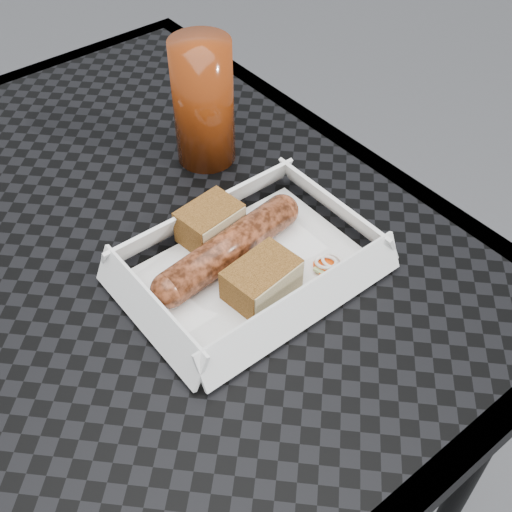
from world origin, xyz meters
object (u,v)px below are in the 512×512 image
Objects in this scene: patio_table at (70,318)px; food_tray at (250,270)px; bratwurst at (229,248)px; drink_glass at (203,103)px.

food_tray is (0.16, -0.12, 0.08)m from patio_table.
food_tray is at bearing -66.22° from bratwurst.
bratwurst is at bearing -34.94° from patio_table.
bratwurst is at bearing 113.78° from food_tray.
bratwurst is (0.15, -0.10, 0.10)m from patio_table.
bratwurst is (-0.01, 0.02, 0.02)m from food_tray.
drink_glass is (0.09, 0.16, 0.05)m from bratwurst.
patio_table is 5.28× the size of drink_glass.
food_tray is 0.03m from bratwurst.
food_tray is 0.21m from drink_glass.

